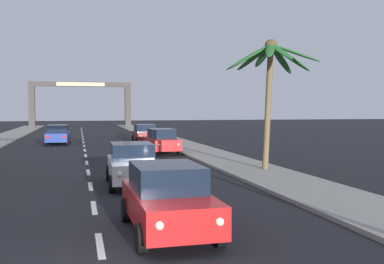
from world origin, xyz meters
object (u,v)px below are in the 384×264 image
(town_gateway_arch, at_px, (81,98))
(sedan_oncoming_far, at_px, (58,135))
(sedan_parked_mid_kerb, at_px, (162,141))
(sedan_lead_at_stop_bar, at_px, (168,198))
(palm_right_second, at_px, (270,68))
(sedan_parked_nearest_kerb, at_px, (145,134))
(sedan_third_in_queue, at_px, (132,164))

(town_gateway_arch, bearing_deg, sedan_oncoming_far, -93.77)
(sedan_oncoming_far, bearing_deg, sedan_parked_mid_kerb, -53.50)
(sedan_lead_at_stop_bar, xyz_separation_m, palm_right_second, (6.84, 9.55, 4.14))
(sedan_lead_at_stop_bar, xyz_separation_m, sedan_parked_nearest_kerb, (3.52, 28.74, 0.00))
(sedan_third_in_queue, xyz_separation_m, town_gateway_arch, (-1.62, 54.42, 3.76))
(sedan_parked_mid_kerb, bearing_deg, town_gateway_arch, 96.89)
(sedan_oncoming_far, relative_size, sedan_parked_mid_kerb, 1.01)
(sedan_lead_at_stop_bar, height_order, town_gateway_arch, town_gateway_arch)
(sedan_lead_at_stop_bar, distance_m, sedan_oncoming_far, 29.65)
(sedan_parked_nearest_kerb, xyz_separation_m, town_gateway_arch, (-5.19, 32.88, 3.76))
(sedan_parked_mid_kerb, relative_size, town_gateway_arch, 0.29)
(sedan_parked_nearest_kerb, distance_m, town_gateway_arch, 33.50)
(sedan_lead_at_stop_bar, height_order, sedan_third_in_queue, same)
(sedan_lead_at_stop_bar, xyz_separation_m, sedan_parked_mid_kerb, (3.40, 19.69, 0.00))
(sedan_parked_nearest_kerb, bearing_deg, sedan_parked_mid_kerb, -90.73)
(sedan_third_in_queue, xyz_separation_m, sedan_parked_nearest_kerb, (3.57, 21.54, 0.00))
(sedan_parked_mid_kerb, bearing_deg, sedan_parked_nearest_kerb, 89.27)
(sedan_lead_at_stop_bar, distance_m, sedan_parked_mid_kerb, 19.98)
(sedan_third_in_queue, relative_size, palm_right_second, 0.70)
(sedan_parked_mid_kerb, bearing_deg, sedan_third_in_queue, -105.44)
(sedan_third_in_queue, distance_m, palm_right_second, 8.37)
(palm_right_second, relative_size, town_gateway_arch, 0.42)
(sedan_lead_at_stop_bar, distance_m, sedan_parked_nearest_kerb, 28.95)
(sedan_oncoming_far, xyz_separation_m, sedan_parked_mid_kerb, (7.19, -9.72, 0.00))
(sedan_parked_nearest_kerb, xyz_separation_m, palm_right_second, (3.32, -19.19, 4.14))
(sedan_lead_at_stop_bar, xyz_separation_m, town_gateway_arch, (-1.67, 61.62, 3.76))
(sedan_parked_nearest_kerb, relative_size, palm_right_second, 0.70)
(sedan_parked_nearest_kerb, height_order, town_gateway_arch, town_gateway_arch)
(sedan_lead_at_stop_bar, relative_size, sedan_third_in_queue, 1.00)
(sedan_third_in_queue, distance_m, sedan_parked_nearest_kerb, 21.84)
(sedan_lead_at_stop_bar, bearing_deg, sedan_parked_nearest_kerb, 83.02)
(palm_right_second, bearing_deg, sedan_parked_nearest_kerb, 99.82)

